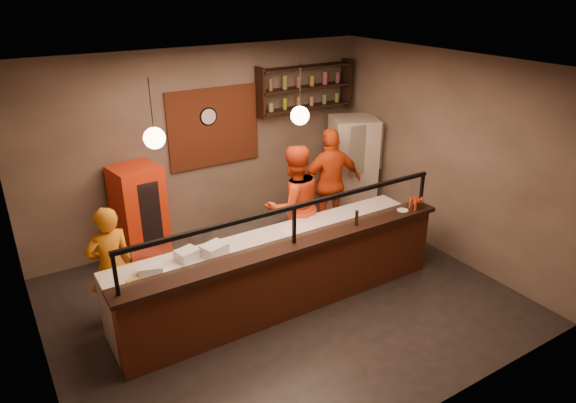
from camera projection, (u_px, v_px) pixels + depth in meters
floor at (282, 301)px, 7.19m from camera, size 6.00×6.00×0.00m
ceiling at (281, 68)px, 5.91m from camera, size 6.00×6.00×0.00m
wall_back at (203, 146)px, 8.50m from camera, size 6.00×0.00×6.00m
wall_left at (24, 258)px, 5.10m from camera, size 0.00×5.00×5.00m
wall_right at (446, 156)px, 8.01m from camera, size 0.00×5.00×5.00m
wall_front at (426, 288)px, 4.61m from camera, size 6.00×0.00×6.00m
brick_patch at (214, 127)px, 8.45m from camera, size 1.60×0.04×1.30m
service_counter at (294, 280)px, 6.76m from camera, size 4.60×0.25×1.00m
counter_ledge at (294, 245)px, 6.54m from camera, size 4.70×0.37×0.06m
worktop_cabinet at (275, 268)px, 7.18m from camera, size 4.60×0.75×0.85m
worktop at (274, 240)px, 7.00m from camera, size 4.60×0.75×0.05m
sneeze_guard at (294, 221)px, 6.41m from camera, size 4.50×0.05×0.52m
wall_shelving at (305, 88)px, 8.96m from camera, size 1.84×0.28×0.85m
wall_clock at (208, 116)px, 8.31m from camera, size 0.30×0.04×0.30m
pendant_left at (154, 138)px, 5.60m from camera, size 0.24×0.24×0.77m
pendant_right at (300, 115)px, 6.52m from camera, size 0.24×0.24×0.77m
cook_left at (111, 266)px, 6.50m from camera, size 0.62×0.44×1.61m
cook_mid at (294, 206)px, 7.82m from camera, size 1.00×0.81×1.93m
cook_right at (331, 183)px, 8.72m from camera, size 1.19×0.66×1.91m
fridge at (352, 168)px, 9.46m from camera, size 1.01×0.98×1.88m
red_cooler at (140, 215)px, 7.93m from camera, size 0.77×0.72×1.59m
pizza_dough at (299, 230)px, 7.21m from camera, size 0.52×0.52×0.01m
prep_tub_a at (187, 255)px, 6.44m from camera, size 0.31×0.28×0.13m
prep_tub_b at (214, 250)px, 6.53m from camera, size 0.36×0.32×0.15m
prep_tub_c at (151, 270)px, 6.09m from camera, size 0.33×0.30×0.14m
rolling_pin at (142, 277)px, 6.02m from camera, size 0.38×0.09×0.06m
condiment_caddy at (416, 205)px, 7.50m from camera, size 0.21×0.19×0.10m
pepper_mill at (357, 218)px, 6.95m from camera, size 0.05×0.05×0.22m
small_plate at (403, 210)px, 7.44m from camera, size 0.18×0.18×0.01m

